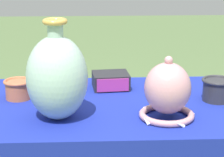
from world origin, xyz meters
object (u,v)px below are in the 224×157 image
cup_wide_terracotta (18,88)px  cup_wide_charcoal (217,89)px  vase_tall_bulbous (57,77)px  mosaic_tile_box (111,81)px  vase_dome_bell (167,92)px

cup_wide_terracotta → cup_wide_charcoal: 0.74m
cup_wide_charcoal → vase_tall_bulbous: bearing=-165.4°
vase_tall_bulbous → cup_wide_charcoal: size_ratio=2.80×
vase_tall_bulbous → mosaic_tile_box: (0.19, 0.32, -0.11)m
vase_dome_bell → mosaic_tile_box: bearing=117.4°
mosaic_tile_box → cup_wide_terracotta: size_ratio=1.43×
vase_tall_bulbous → vase_dome_bell: bearing=-2.3°
vase_tall_bulbous → cup_wide_terracotta: vase_tall_bulbous is taller
vase_dome_bell → cup_wide_charcoal: bearing=37.4°
vase_dome_bell → vase_tall_bulbous: bearing=177.7°
mosaic_tile_box → cup_wide_charcoal: (0.39, -0.17, 0.01)m
vase_dome_bell → cup_wide_terracotta: (-0.52, 0.22, -0.05)m
vase_tall_bulbous → cup_wide_charcoal: bearing=14.6°
cup_wide_terracotta → vase_dome_bell: bearing=-22.9°
mosaic_tile_box → cup_wide_charcoal: 0.42m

